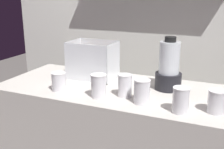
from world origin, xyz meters
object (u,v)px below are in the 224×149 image
Objects in this scene: juice_cup_pomegranate_right at (142,93)px; juice_cup_beet_far_right at (181,102)px; blender_pitcher at (169,68)px; juice_cup_carrot_middle at (125,87)px; juice_cup_carrot_rightmost at (216,103)px; juice_cup_mango_left at (99,87)px; juice_cup_mango_far_left at (59,83)px; carrot_display_bin at (92,66)px.

juice_cup_pomegranate_right and juice_cup_beet_far_right have the same top height.
blender_pitcher is 2.48× the size of juice_cup_beet_far_right.
juice_cup_carrot_rightmost is (0.49, -0.03, -0.01)m from juice_cup_carrot_middle.
juice_cup_carrot_rightmost is (0.37, 0.03, -0.01)m from juice_cup_pomegranate_right.
juice_cup_beet_far_right is (0.21, -0.04, 0.00)m from juice_cup_pomegranate_right.
juice_cup_carrot_rightmost is at bearing 3.43° from juice_cup_mango_left.
juice_cup_mango_left is (-0.32, -0.29, -0.07)m from blender_pitcher.
juice_cup_mango_left reaches higher than juice_cup_mango_far_left.
juice_cup_carrot_rightmost is (0.29, -0.25, -0.08)m from blender_pitcher.
blender_pitcher is 2.42× the size of juice_cup_mango_left.
juice_cup_pomegranate_right reaches higher than juice_cup_carrot_middle.
juice_cup_pomegranate_right is (0.25, 0.01, -0.00)m from juice_cup_mango_left.
juice_cup_mango_left is 1.03× the size of juice_cup_carrot_middle.
blender_pitcher is at bearing 74.39° from juice_cup_pomegranate_right.
juice_cup_mango_far_left is 0.72m from juice_cup_beet_far_right.
juice_cup_pomegranate_right is (0.51, 0.01, 0.01)m from juice_cup_mango_far_left.
juice_cup_beet_far_right is at bearing -3.75° from juice_cup_mango_left.
blender_pitcher reaches higher than juice_cup_carrot_middle.
juice_cup_pomegranate_right is at bearing 0.91° from juice_cup_mango_far_left.
carrot_display_bin is 0.53m from blender_pitcher.
juice_cup_mango_left is 1.15× the size of juice_cup_carrot_rightmost.
juice_cup_mango_left is (0.26, -0.00, 0.01)m from juice_cup_mango_far_left.
juice_cup_mango_left is 1.02× the size of juice_cup_beet_far_right.
juice_cup_carrot_middle is 1.12× the size of juice_cup_carrot_rightmost.
blender_pitcher reaches higher than juice_cup_beet_far_right.
juice_cup_mango_far_left is (-0.59, -0.28, -0.08)m from blender_pitcher.
juice_cup_carrot_middle is at bearing -131.44° from blender_pitcher.
juice_cup_carrot_middle reaches higher than juice_cup_mango_far_left.
juice_cup_mango_left is 1.02× the size of juice_cup_pomegranate_right.
blender_pitcher is 0.44m from juice_cup_mango_left.
carrot_display_bin reaches higher than juice_cup_beet_far_right.
carrot_display_bin is at bearing 122.77° from juice_cup_mango_left.
juice_cup_mango_far_left is 0.86× the size of juice_cup_beet_far_right.
juice_cup_mango_far_left is at bearing 177.36° from juice_cup_beet_far_right.
juice_cup_carrot_middle and juice_cup_beet_far_right have the same top height.
juice_cup_carrot_middle is (0.39, 0.06, 0.01)m from juice_cup_mango_far_left.
carrot_display_bin is at bearing 152.16° from juice_cup_beet_far_right.
blender_pitcher reaches higher than juice_cup_pomegranate_right.
juice_cup_carrot_rightmost is (0.88, 0.03, 0.00)m from juice_cup_mango_far_left.
juice_cup_carrot_middle reaches higher than juice_cup_carrot_rightmost.
juice_cup_mango_left is at bearing 176.25° from juice_cup_beet_far_right.
blender_pitcher is 0.35m from juice_cup_beet_far_right.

